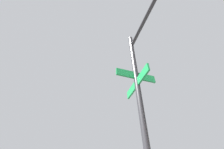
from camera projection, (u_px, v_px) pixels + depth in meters
traffic_signal_near at (167, 27)px, 2.51m from camera, size 2.43×2.71×5.22m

